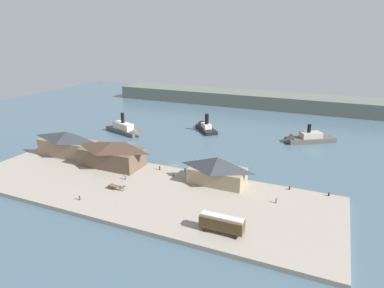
{
  "coord_description": "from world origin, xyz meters",
  "views": [
    {
      "loc": [
        48.57,
        -95.01,
        43.54
      ],
      "look_at": [
        -1.56,
        18.55,
        2.0
      ],
      "focal_mm": 31.19,
      "sensor_mm": 36.0,
      "label": 1
    }
  ],
  "objects": [
    {
      "name": "ground_plane",
      "position": [
        0.0,
        0.0,
        0.0
      ],
      "size": [
        320.0,
        320.0,
        0.0
      ],
      "primitive_type": "plane",
      "color": "#476070"
    },
    {
      "name": "quay_promenade",
      "position": [
        0.0,
        -22.0,
        0.6
      ],
      "size": [
        110.0,
        36.0,
        1.2
      ],
      "primitive_type": "cube",
      "color": "#9E9384",
      "rests_on": "ground"
    },
    {
      "name": "seawall_edge",
      "position": [
        0.0,
        -3.6,
        0.5
      ],
      "size": [
        110.0,
        0.8,
        1.0
      ],
      "primitive_type": "cube",
      "color": "gray",
      "rests_on": "ground"
    },
    {
      "name": "ferry_shed_east_terminal",
      "position": [
        -37.83,
        -9.4,
        5.81
      ],
      "size": [
        21.98,
        8.34,
        9.07
      ],
      "color": "#847056",
      "rests_on": "quay_promenade"
    },
    {
      "name": "ferry_shed_west_terminal",
      "position": [
        -17.98,
        -10.5,
        5.27
      ],
      "size": [
        21.14,
        11.09,
        8.04
      ],
      "color": "brown",
      "rests_on": "quay_promenade"
    },
    {
      "name": "ferry_shed_customs_shed",
      "position": [
        18.96,
        -9.45,
        5.32
      ],
      "size": [
        16.54,
        8.84,
        8.11
      ],
      "color": "#998466",
      "rests_on": "quay_promenade"
    },
    {
      "name": "street_tram",
      "position": [
        28.63,
        -33.51,
        3.61
      ],
      "size": [
        10.0,
        2.91,
        4.1
      ],
      "color": "#4C381E",
      "rests_on": "quay_promenade"
    },
    {
      "name": "horse_cart",
      "position": [
        -5.6,
        -25.28,
        2.13
      ],
      "size": [
        5.67,
        1.45,
        1.87
      ],
      "color": "brown",
      "rests_on": "quay_promenade"
    },
    {
      "name": "pedestrian_walking_east",
      "position": [
        4.95,
        -10.6,
        1.92
      ],
      "size": [
        0.39,
        0.39,
        1.59
      ],
      "color": "#3D4C42",
      "rests_on": "quay_promenade"
    },
    {
      "name": "pedestrian_standing_center",
      "position": [
        37.3,
        -14.92,
        1.91
      ],
      "size": [
        0.39,
        0.39,
        1.57
      ],
      "color": "#6B5B4C",
      "rests_on": "quay_promenade"
    },
    {
      "name": "pedestrian_by_tram",
      "position": [
        -7.22,
        -18.58,
        1.97
      ],
      "size": [
        0.42,
        0.42,
        1.7
      ],
      "color": "#6B5B4C",
      "rests_on": "quay_promenade"
    },
    {
      "name": "pedestrian_near_cart",
      "position": [
        -1.37,
        -7.79,
        1.92
      ],
      "size": [
        0.39,
        0.39,
        1.59
      ],
      "color": "#232328",
      "rests_on": "quay_promenade"
    },
    {
      "name": "pedestrian_near_west_shed",
      "position": [
        -10.9,
        -34.39,
        1.89
      ],
      "size": [
        0.38,
        0.38,
        1.52
      ],
      "color": "#33384C",
      "rests_on": "quay_promenade"
    },
    {
      "name": "mooring_post_east",
      "position": [
        6.53,
        -5.32,
        1.65
      ],
      "size": [
        0.44,
        0.44,
        0.9
      ],
      "primitive_type": "cylinder",
      "color": "black",
      "rests_on": "quay_promenade"
    },
    {
      "name": "mooring_post_west",
      "position": [
        49.74,
        -5.03,
        1.65
      ],
      "size": [
        0.44,
        0.44,
        0.9
      ],
      "primitive_type": "cylinder",
      "color": "black",
      "rests_on": "quay_promenade"
    },
    {
      "name": "mooring_post_center_east",
      "position": [
        39.34,
        -5.43,
        1.65
      ],
      "size": [
        0.44,
        0.44,
        0.9
      ],
      "primitive_type": "cylinder",
      "color": "black",
      "rests_on": "quay_promenade"
    },
    {
      "name": "ferry_approaching_west",
      "position": [
        -7.23,
        46.28,
        1.28
      ],
      "size": [
        15.42,
        16.79,
        10.06
      ],
      "color": "black",
      "rests_on": "ground"
    },
    {
      "name": "ferry_departing_north",
      "position": [
        -37.42,
        25.59,
        1.8
      ],
      "size": [
        21.89,
        11.44,
        10.78
      ],
      "color": "#514C47",
      "rests_on": "ground"
    },
    {
      "name": "ferry_mid_harbor",
      "position": [
        38.06,
        45.3,
        1.45
      ],
      "size": [
        21.88,
        16.95,
        9.58
      ],
      "color": "#514C47",
      "rests_on": "ground"
    },
    {
      "name": "far_headland",
      "position": [
        0.0,
        110.0,
        4.0
      ],
      "size": [
        180.0,
        24.0,
        8.0
      ],
      "primitive_type": "cube",
      "color": "#60665B",
      "rests_on": "ground"
    }
  ]
}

